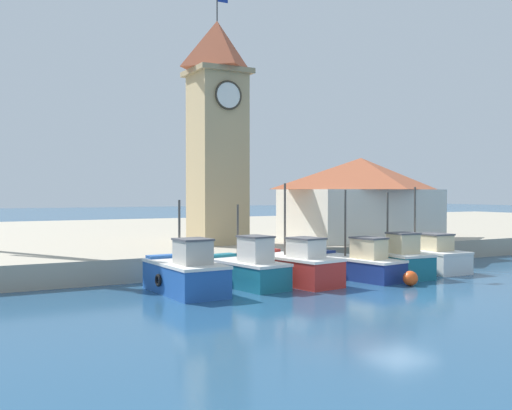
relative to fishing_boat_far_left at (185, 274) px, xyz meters
The scene contains 11 objects.
ground_plane 8.75m from the fishing_boat_far_left, 34.33° to the right, with size 300.00×300.00×0.00m, color navy.
quay_wharf 24.77m from the fishing_boat_far_left, 73.11° to the left, with size 120.00×40.00×1.14m, color #A89E89.
fishing_boat_far_left is the anchor object (origin of this frame).
fishing_boat_left_outer 3.05m from the fishing_boat_far_left, ahead, with size 2.47×4.73×3.65m.
fishing_boat_left_inner 5.37m from the fishing_boat_far_left, ahead, with size 2.78×5.09×4.62m.
fishing_boat_mid_left 8.89m from the fishing_boat_far_left, ahead, with size 2.66×5.32×4.33m.
fishing_boat_center 11.10m from the fishing_boat_far_left, ahead, with size 2.27×4.37×4.20m.
fishing_boat_mid_right 14.01m from the fishing_boat_far_left, ahead, with size 2.27×5.19×4.49m.
clock_tower 13.03m from the fishing_boat_far_left, 57.97° to the left, with size 3.34×3.34×14.78m.
warehouse_right 17.57m from the fishing_boat_far_left, 26.95° to the left, with size 9.81×6.23×5.30m.
mooring_buoy 10.08m from the fishing_boat_far_left, 17.08° to the right, with size 0.67×0.67×0.67m, color #E54C19.
Camera 1 is at (-16.48, -18.20, 4.20)m, focal length 42.00 mm.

